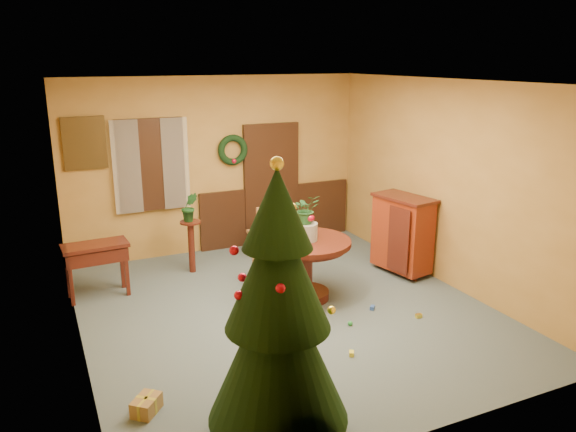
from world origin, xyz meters
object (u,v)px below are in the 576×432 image
chair_near (269,260)px  christmas_tree (278,315)px  dining_table (305,258)px  sideboard (402,232)px  writing_desk (96,257)px

chair_near → christmas_tree: (-1.13, -2.86, 0.66)m
dining_table → chair_near: bearing=139.6°
dining_table → sideboard: 1.77m
writing_desk → sideboard: 4.42m
dining_table → christmas_tree: (-1.52, -2.53, 0.58)m
chair_near → writing_desk: size_ratio=1.07×
christmas_tree → chair_near: bearing=68.5°
dining_table → writing_desk: 2.84m
sideboard → christmas_tree: bearing=-139.7°
dining_table → writing_desk: (-2.55, 1.25, -0.01)m
dining_table → chair_near: size_ratio=1.29×
writing_desk → christmas_tree: bearing=-74.7°
christmas_tree → sideboard: christmas_tree is taller
writing_desk → sideboard: size_ratio=0.73×
christmas_tree → dining_table: bearing=59.1°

